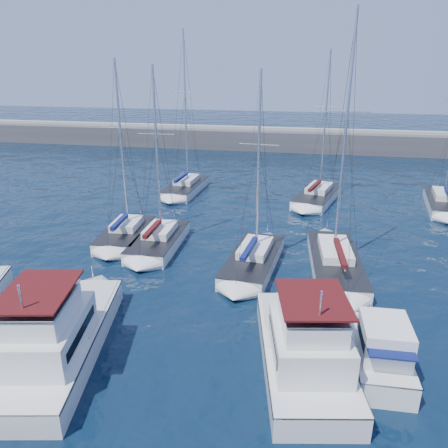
% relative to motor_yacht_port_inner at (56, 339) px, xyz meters
% --- Properties ---
extents(ground, '(220.00, 220.00, 0.00)m').
position_rel_motor_yacht_port_inner_xyz_m(ground, '(8.18, 3.77, -1.13)').
color(ground, black).
rests_on(ground, ground).
extents(breakwater, '(160.00, 6.00, 4.45)m').
position_rel_motor_yacht_port_inner_xyz_m(breakwater, '(8.18, 55.77, -0.08)').
color(breakwater, '#424244').
rests_on(breakwater, ground).
extents(motor_yacht_port_inner, '(5.65, 10.95, 4.69)m').
position_rel_motor_yacht_port_inner_xyz_m(motor_yacht_port_inner, '(0.00, 0.00, 0.00)').
color(motor_yacht_port_inner, silver).
rests_on(motor_yacht_port_inner, ground).
extents(motor_yacht_stbd_inner, '(5.30, 9.61, 4.69)m').
position_rel_motor_yacht_port_inner_xyz_m(motor_yacht_stbd_inner, '(11.43, 1.45, 0.00)').
color(motor_yacht_stbd_inner, silver).
rests_on(motor_yacht_stbd_inner, ground).
extents(motor_yacht_stbd_outer, '(2.57, 5.47, 3.20)m').
position_rel_motor_yacht_port_inner_xyz_m(motor_yacht_stbd_outer, '(14.77, 2.11, -0.19)').
color(motor_yacht_stbd_outer, white).
rests_on(motor_yacht_stbd_outer, ground).
extents(sailboat_mid_a, '(3.54, 6.90, 13.91)m').
position_rel_motor_yacht_port_inner_xyz_m(sailboat_mid_a, '(-2.76, 14.55, -0.61)').
color(sailboat_mid_a, silver).
rests_on(sailboat_mid_a, ground).
extents(sailboat_mid_b, '(3.21, 7.38, 13.49)m').
position_rel_motor_yacht_port_inner_xyz_m(sailboat_mid_b, '(0.25, 13.74, -0.62)').
color(sailboat_mid_b, white).
rests_on(sailboat_mid_b, ground).
extents(sailboat_mid_c, '(3.73, 8.27, 13.25)m').
position_rel_motor_yacht_port_inner_xyz_m(sailboat_mid_c, '(7.77, 11.69, -0.62)').
color(sailboat_mid_c, silver).
rests_on(sailboat_mid_c, ground).
extents(sailboat_mid_d, '(3.89, 9.77, 16.69)m').
position_rel_motor_yacht_port_inner_xyz_m(sailboat_mid_d, '(13.26, 12.40, -0.61)').
color(sailboat_mid_d, white).
rests_on(sailboat_mid_d, ground).
extents(sailboat_back_a, '(3.46, 8.23, 16.70)m').
position_rel_motor_yacht_port_inner_xyz_m(sailboat_back_a, '(-1.89, 28.73, -0.59)').
color(sailboat_back_a, silver).
rests_on(sailboat_back_a, ground).
extents(sailboat_back_b, '(5.23, 9.01, 14.77)m').
position_rel_motor_yacht_port_inner_xyz_m(sailboat_back_b, '(12.15, 28.12, -0.62)').
color(sailboat_back_b, white).
rests_on(sailboat_back_b, ground).
extents(sailboat_back_c, '(4.15, 8.90, 16.06)m').
position_rel_motor_yacht_port_inner_xyz_m(sailboat_back_c, '(24.15, 28.15, -0.60)').
color(sailboat_back_c, silver).
rests_on(sailboat_back_c, ground).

